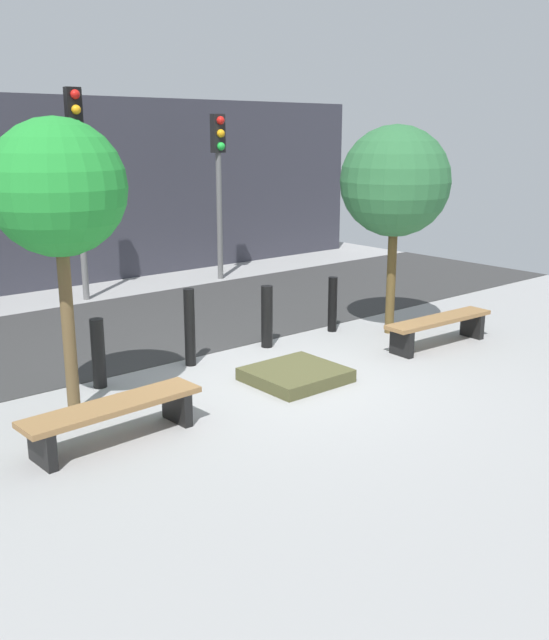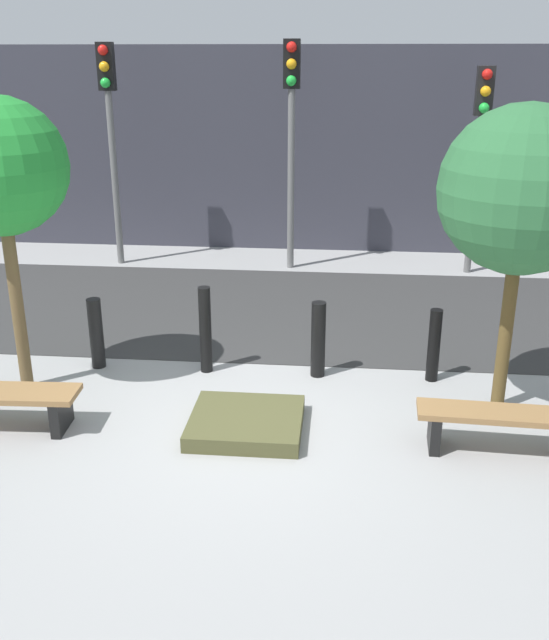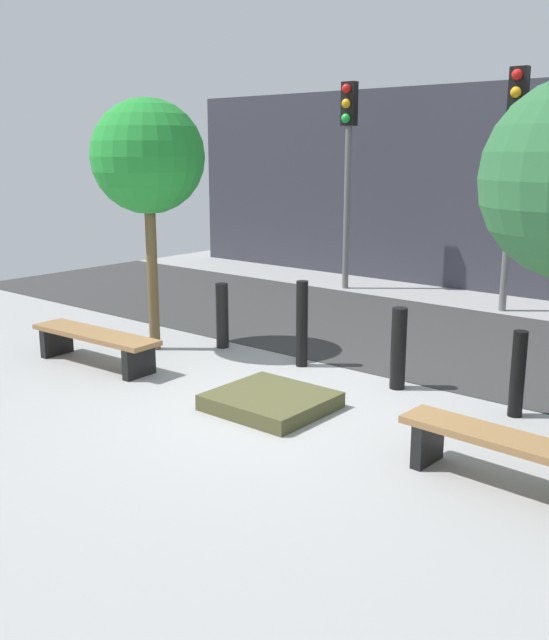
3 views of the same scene
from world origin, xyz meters
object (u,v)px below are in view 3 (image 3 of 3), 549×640
Objects in this scene: bollard_right at (518,374)px; traffic_light_west at (348,149)px; bollard_left at (302,324)px; bollard_center at (398,349)px; bollard_far_left at (222,316)px; traffic_light_mid_west at (514,147)px; tree_behind_left_bench at (148,158)px; bench_left at (95,341)px; planter_bed at (271,401)px; bench_right at (519,454)px.

traffic_light_west reaches higher than bollard_right.
bollard_left is at bearing -61.75° from traffic_light_west.
bollard_right is 0.23× the size of traffic_light_west.
traffic_light_west reaches higher than bollard_center.
bollard_far_left is 0.23× the size of traffic_light_west.
traffic_light_mid_west reaches higher than bollard_right.
traffic_light_mid_west is (2.66, 5.25, 0.15)m from tree_behind_left_bench.
bench_left is 0.59× the size of tree_behind_left_bench.
traffic_light_mid_west is (0.00, 6.02, 2.58)m from planter_bed.
bollard_far_left reaches higher than bench_right.
bollard_center reaches higher than bench_right.
traffic_light_west is (-0.49, 6.22, 2.33)m from bench_left.
tree_behind_left_bench is 3.97m from bollard_center.
bollard_center is 5.15m from traffic_light_mid_west.
traffic_light_mid_west is (0.68, 4.61, 2.13)m from bollard_left.
bench_right is 2.12× the size of bollard_center.
bollard_far_left is 0.95× the size of bollard_center.
traffic_light_mid_west reaches higher than bollard_far_left.
traffic_light_mid_west is (2.66, 6.22, 2.35)m from bench_left.
bollard_right is (4.05, 0.00, 0.00)m from bollard_far_left.
bench_left is at bearing -175.71° from planter_bed.
bench_right is (5.33, 0.00, 0.01)m from bench_left.
traffic_light_mid_west is at bearing 66.28° from bollard_far_left.
bench_right is 0.51× the size of traffic_light_mid_west.
bollard_left is at bearing 0.00° from bollard_far_left.
bench_right is 2.56m from bollard_center.
bollard_left is at bearing 157.05° from bench_right.
bollard_far_left is at bearing 145.22° from planter_bed.
bollard_left is 0.28× the size of traffic_light_west.
bollard_right is 5.51m from traffic_light_mid_west.
bollard_center is at bearing 180.00° from bollard_right.
bollard_right is at bearing 0.00° from bollard_left.
planter_bed is at bearing -115.64° from bollard_center.
bench_right is 0.60× the size of tree_behind_left_bench.
tree_behind_left_bench is (-5.33, 0.96, 2.19)m from bench_right.
tree_behind_left_bench is at bearing -134.71° from bollard_far_left.
traffic_light_mid_west reaches higher than bench_right.
bench_left is 2.10× the size of bollard_center.
bench_left is at bearing -177.26° from bench_right.
planter_bed is 1.29× the size of bollard_right.
traffic_light_mid_west is at bearing 98.33° from bollard_center.
bench_left is 4.96m from bollard_right.
traffic_light_mid_west is at bearing 63.12° from tree_behind_left_bench.
bench_right is 2.23× the size of bollard_far_left.
traffic_light_west reaches higher than bench_left.
bollard_far_left is 1.00× the size of bollard_right.
traffic_light_mid_west reaches higher than tree_behind_left_bench.
bench_left is at bearing -154.30° from bollard_center.
bench_left is 2.57m from bollard_left.
bench_left is 1.73m from bollard_far_left.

